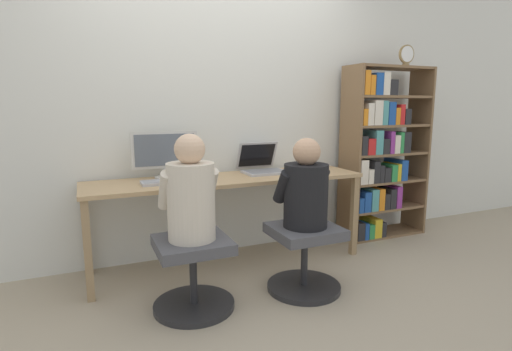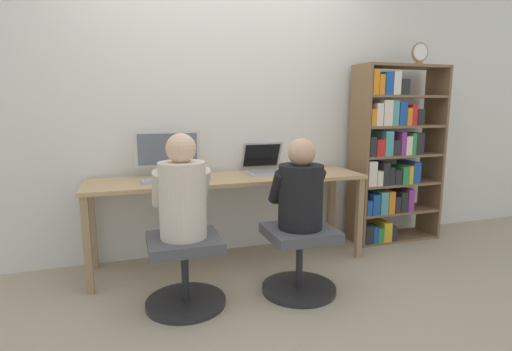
# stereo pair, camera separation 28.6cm
# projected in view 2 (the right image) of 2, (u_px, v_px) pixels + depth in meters

# --- Properties ---
(ground_plane) EXTENTS (14.00, 14.00, 0.00)m
(ground_plane) POSITION_uv_depth(u_px,v_px,m) (240.00, 275.00, 3.05)
(ground_plane) COLOR tan
(wall_back) EXTENTS (10.00, 0.05, 2.60)m
(wall_back) POSITION_uv_depth(u_px,v_px,m) (219.00, 103.00, 3.40)
(wall_back) COLOR silver
(wall_back) RESTS_ON ground_plane
(desk) EXTENTS (2.20, 0.55, 0.72)m
(desk) POSITION_uv_depth(u_px,v_px,m) (230.00, 186.00, 3.20)
(desk) COLOR tan
(desk) RESTS_ON ground_plane
(desktop_monitor) EXTENTS (0.51, 0.17, 0.37)m
(desktop_monitor) POSITION_uv_depth(u_px,v_px,m) (168.00, 152.00, 3.16)
(desktop_monitor) COLOR beige
(desktop_monitor) RESTS_ON desk
(laptop) EXTENTS (0.36, 0.36, 0.25)m
(laptop) POSITION_uv_depth(u_px,v_px,m) (266.00, 166.00, 3.39)
(laptop) COLOR #B7B7BC
(laptop) RESTS_ON desk
(keyboard) EXTENTS (0.40, 0.16, 0.03)m
(keyboard) POSITION_uv_depth(u_px,v_px,m) (169.00, 180.00, 2.99)
(keyboard) COLOR #B2B2B7
(keyboard) RESTS_ON desk
(computer_mouse_by_keyboard) EXTENTS (0.06, 0.10, 0.04)m
(computer_mouse_by_keyboard) POSITION_uv_depth(u_px,v_px,m) (206.00, 177.00, 3.05)
(computer_mouse_by_keyboard) COLOR #99999E
(computer_mouse_by_keyboard) RESTS_ON desk
(office_chair_left) EXTENTS (0.52, 0.52, 0.46)m
(office_chair_left) POSITION_uv_depth(u_px,v_px,m) (185.00, 268.00, 2.56)
(office_chair_left) COLOR #262628
(office_chair_left) RESTS_ON ground_plane
(office_chair_right) EXTENTS (0.52, 0.52, 0.46)m
(office_chair_right) POSITION_uv_depth(u_px,v_px,m) (299.00, 257.00, 2.75)
(office_chair_right) COLOR #262628
(office_chair_right) RESTS_ON ground_plane
(person_at_monitor) EXTENTS (0.36, 0.32, 0.66)m
(person_at_monitor) POSITION_uv_depth(u_px,v_px,m) (182.00, 193.00, 2.48)
(person_at_monitor) COLOR beige
(person_at_monitor) RESTS_ON office_chair_left
(person_at_laptop) EXTENTS (0.37, 0.31, 0.61)m
(person_at_laptop) POSITION_uv_depth(u_px,v_px,m) (300.00, 190.00, 2.68)
(person_at_laptop) COLOR black
(person_at_laptop) RESTS_ON office_chair_right
(bookshelf) EXTENTS (0.86, 0.32, 1.65)m
(bookshelf) POSITION_uv_depth(u_px,v_px,m) (390.00, 156.00, 3.72)
(bookshelf) COLOR brown
(bookshelf) RESTS_ON ground_plane
(desk_clock) EXTENTS (0.17, 0.03, 0.19)m
(desk_clock) POSITION_uv_depth(u_px,v_px,m) (420.00, 53.00, 3.54)
(desk_clock) COLOR olive
(desk_clock) RESTS_ON bookshelf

